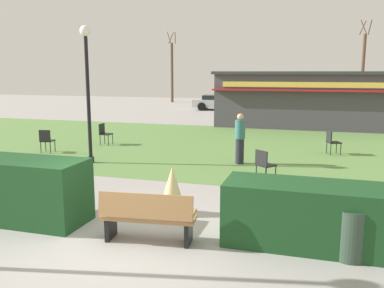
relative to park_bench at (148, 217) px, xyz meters
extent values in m
plane|color=#999691|center=(-0.54, -0.14, -0.48)|extent=(80.00, 80.00, 0.00)
cube|color=#5B8442|center=(-0.54, 9.99, -0.48)|extent=(36.00, 12.00, 0.01)
cube|color=#9E7547|center=(-0.01, 0.07, -0.03)|extent=(1.74, 0.67, 0.06)
cube|color=#9E7547|center=(0.02, -0.15, 0.25)|extent=(1.70, 0.32, 0.44)
cube|color=black|center=(-0.73, -0.01, -0.26)|extent=(0.13, 0.45, 0.45)
cube|color=black|center=(0.72, 0.15, -0.26)|extent=(0.13, 0.45, 0.45)
cube|color=#9E7547|center=(-0.81, -0.02, 0.09)|extent=(0.11, 0.44, 0.06)
cube|color=#9E7547|center=(0.80, 0.16, 0.09)|extent=(0.11, 0.44, 0.06)
cube|color=#19421E|center=(-2.78, 0.30, 0.17)|extent=(2.45, 1.10, 1.30)
cube|color=#19421E|center=(2.67, 0.70, 0.08)|extent=(2.78, 1.10, 1.12)
cone|color=#D1BC7F|center=(-0.09, 1.56, 0.04)|extent=(0.64, 0.64, 1.04)
cone|color=#D1BC7F|center=(1.96, 1.45, 0.02)|extent=(0.62, 0.62, 1.00)
cylinder|color=black|center=(-4.42, 5.55, -0.38)|extent=(0.22, 0.22, 0.20)
cylinder|color=black|center=(-4.42, 5.55, 1.61)|extent=(0.12, 0.12, 4.17)
sphere|color=white|center=(-4.42, 5.55, 3.85)|extent=(0.36, 0.36, 0.36)
cylinder|color=#2D4233|center=(3.43, 0.35, -0.06)|extent=(0.52, 0.52, 0.85)
cube|color=#47424C|center=(2.33, 17.89, 0.97)|extent=(9.77, 4.67, 2.91)
cube|color=#333338|center=(2.33, 17.89, 2.51)|extent=(10.07, 4.97, 0.16)
cube|color=maroon|center=(2.33, 15.37, 1.61)|extent=(9.87, 0.36, 0.08)
cube|color=#D8CC4C|center=(2.33, 15.53, 1.90)|extent=(8.79, 0.04, 0.28)
cube|color=black|center=(1.54, 4.90, -0.03)|extent=(0.62, 0.62, 0.04)
cube|color=black|center=(1.42, 4.74, 0.19)|extent=(0.37, 0.30, 0.44)
cylinder|color=black|center=(1.81, 4.94, -0.26)|extent=(0.03, 0.03, 0.45)
cylinder|color=black|center=(1.50, 5.17, -0.26)|extent=(0.03, 0.03, 0.45)
cylinder|color=black|center=(1.58, 4.63, -0.26)|extent=(0.03, 0.03, 0.45)
cylinder|color=black|center=(1.27, 4.86, -0.26)|extent=(0.03, 0.03, 0.45)
cube|color=black|center=(3.53, 9.41, -0.03)|extent=(0.57, 0.57, 0.04)
cube|color=black|center=(3.34, 9.34, 0.19)|extent=(0.19, 0.43, 0.44)
cylinder|color=black|center=(3.77, 9.30, -0.26)|extent=(0.03, 0.03, 0.45)
cylinder|color=black|center=(3.64, 9.65, -0.26)|extent=(0.03, 0.03, 0.45)
cylinder|color=black|center=(3.42, 9.16, -0.26)|extent=(0.03, 0.03, 0.45)
cylinder|color=black|center=(3.28, 9.52, -0.26)|extent=(0.03, 0.03, 0.45)
cube|color=black|center=(-5.60, 8.84, -0.03)|extent=(0.44, 0.44, 0.04)
cube|color=black|center=(-5.80, 8.84, 0.19)|extent=(0.04, 0.44, 0.44)
cylinder|color=black|center=(-5.41, 8.65, -0.26)|extent=(0.03, 0.03, 0.45)
cylinder|color=black|center=(-5.41, 9.03, -0.26)|extent=(0.03, 0.03, 0.45)
cylinder|color=black|center=(-5.79, 8.65, -0.26)|extent=(0.03, 0.03, 0.45)
cylinder|color=black|center=(-5.79, 9.03, -0.26)|extent=(0.03, 0.03, 0.45)
cube|color=black|center=(-6.92, 6.67, -0.03)|extent=(0.50, 0.50, 0.04)
cube|color=black|center=(-6.89, 6.47, 0.19)|extent=(0.44, 0.11, 0.44)
cylinder|color=black|center=(-6.76, 6.89, -0.26)|extent=(0.03, 0.03, 0.45)
cylinder|color=black|center=(-7.14, 6.83, -0.26)|extent=(0.03, 0.03, 0.45)
cylinder|color=black|center=(-6.70, 6.51, -0.26)|extent=(0.03, 0.03, 0.45)
cylinder|color=black|center=(-7.08, 6.45, -0.26)|extent=(0.03, 0.03, 0.45)
cylinder|color=#23232D|center=(0.45, 6.82, -0.06)|extent=(0.28, 0.28, 0.85)
cylinder|color=#336B66|center=(0.45, 6.82, 0.68)|extent=(0.34, 0.34, 0.62)
sphere|color=tan|center=(0.45, 6.82, 1.10)|extent=(0.22, 0.22, 0.22)
cube|color=#B7BABF|center=(-4.59, 25.90, 0.07)|extent=(4.33, 2.12, 0.60)
cube|color=black|center=(-4.74, 25.89, 0.50)|extent=(2.43, 1.76, 0.44)
cylinder|color=black|center=(-3.37, 26.92, -0.16)|extent=(0.66, 0.27, 0.64)
cylinder|color=black|center=(-3.22, 25.08, -0.16)|extent=(0.66, 0.27, 0.64)
cylinder|color=black|center=(-5.96, 26.72, -0.16)|extent=(0.66, 0.27, 0.64)
cylinder|color=black|center=(-5.82, 24.88, -0.16)|extent=(0.66, 0.27, 0.64)
cube|color=navy|center=(0.82, 25.90, 0.07)|extent=(4.33, 2.14, 0.60)
cube|color=black|center=(0.67, 25.91, 0.50)|extent=(2.43, 1.77, 0.44)
cylinder|color=black|center=(2.19, 26.71, -0.16)|extent=(0.66, 0.27, 0.64)
cylinder|color=black|center=(2.04, 24.87, -0.16)|extent=(0.66, 0.27, 0.64)
cylinder|color=black|center=(-0.40, 26.92, -0.16)|extent=(0.66, 0.27, 0.64)
cylinder|color=black|center=(-0.55, 25.09, -0.16)|extent=(0.66, 0.27, 0.64)
cube|color=maroon|center=(5.71, 25.90, 0.07)|extent=(4.34, 2.17, 0.60)
cube|color=black|center=(5.56, 25.89, 0.50)|extent=(2.44, 1.79, 0.44)
cylinder|color=black|center=(6.93, 26.93, -0.16)|extent=(0.66, 0.28, 0.64)
cylinder|color=black|center=(7.09, 25.10, -0.16)|extent=(0.66, 0.28, 0.64)
cylinder|color=black|center=(4.33, 26.70, -0.16)|extent=(0.66, 0.28, 0.64)
cylinder|color=black|center=(4.50, 24.87, -0.16)|extent=(0.66, 0.28, 0.64)
cylinder|color=brown|center=(-11.22, 33.15, 2.47)|extent=(0.28, 0.28, 5.90)
cylinder|color=brown|center=(-10.88, 33.25, 5.92)|extent=(0.25, 0.58, 1.12)
cylinder|color=brown|center=(-11.39, 33.45, 5.92)|extent=(0.54, 0.36, 1.12)
cylinder|color=brown|center=(-11.39, 32.85, 5.92)|extent=(0.54, 0.35, 1.12)
cylinder|color=brown|center=(6.34, 29.49, 2.53)|extent=(0.28, 0.28, 6.03)
cylinder|color=brown|center=(6.68, 29.59, 6.04)|extent=(0.25, 0.58, 1.12)
cylinder|color=brown|center=(6.17, 29.79, 6.04)|extent=(0.54, 0.36, 1.12)
cylinder|color=brown|center=(6.17, 29.18, 6.04)|extent=(0.54, 0.35, 1.12)
camera|label=1|loc=(2.75, -6.43, 2.55)|focal=38.22mm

